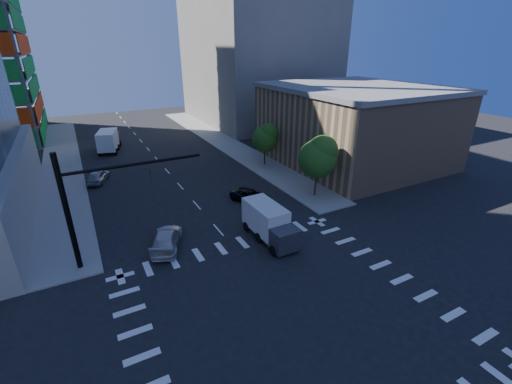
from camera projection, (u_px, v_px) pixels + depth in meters
ground at (290, 313)px, 21.74m from camera, size 160.00×160.00×0.00m
road_markings at (290, 313)px, 21.74m from camera, size 20.00×20.00×0.01m
sidewalk_ne at (224, 142)px, 59.50m from camera, size 5.00×60.00×0.15m
sidewalk_nw at (62, 164)px, 48.68m from camera, size 5.00×60.00×0.15m
commercial_building at (354, 124)px, 48.26m from camera, size 20.50×22.50×10.60m
bg_building_ne at (256, 53)px, 72.40m from camera, size 24.00×30.00×28.00m
signal_mast_nw at (88, 199)px, 24.54m from camera, size 10.20×0.40×9.00m
tree_south at (319, 156)px, 36.60m from camera, size 4.16×4.16×6.82m
tree_north at (266, 138)px, 46.72m from camera, size 3.54×3.52×5.78m
car_nb_far at (251, 196)px, 36.75m from camera, size 3.90×5.31×1.34m
car_sb_near at (166, 239)px, 28.51m from camera, size 4.05×5.70×1.53m
car_sb_mid at (98, 176)px, 42.18m from camera, size 3.34×4.84×1.53m
box_truck_near at (271, 226)px, 29.36m from camera, size 2.54×5.75×2.99m
box_truck_far at (109, 141)px, 54.52m from camera, size 4.26×6.87×3.35m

